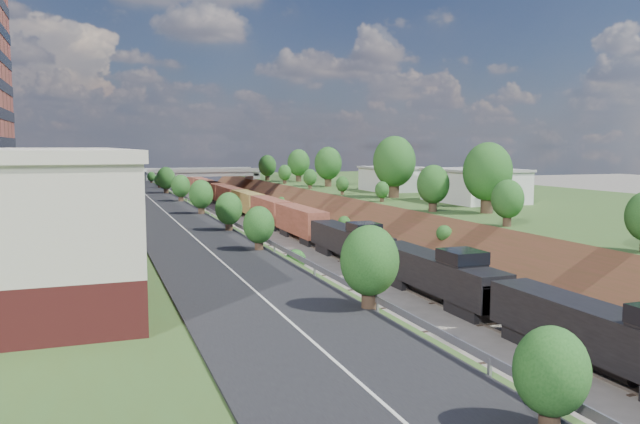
% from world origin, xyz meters
% --- Properties ---
extents(platform_right, '(44.00, 180.00, 5.00)m').
position_xyz_m(platform_right, '(33.00, 60.00, 2.50)').
color(platform_right, '#3D5824').
rests_on(platform_right, ground).
extents(embankment_left, '(10.00, 180.00, 10.00)m').
position_xyz_m(embankment_left, '(-11.00, 60.00, 0.00)').
color(embankment_left, brown).
rests_on(embankment_left, ground).
extents(embankment_right, '(10.00, 180.00, 10.00)m').
position_xyz_m(embankment_right, '(11.00, 60.00, 0.00)').
color(embankment_right, brown).
rests_on(embankment_right, ground).
extents(rail_left_track, '(1.58, 180.00, 0.18)m').
position_xyz_m(rail_left_track, '(-2.60, 60.00, 0.09)').
color(rail_left_track, gray).
rests_on(rail_left_track, ground).
extents(rail_right_track, '(1.58, 180.00, 0.18)m').
position_xyz_m(rail_right_track, '(2.60, 60.00, 0.09)').
color(rail_right_track, gray).
rests_on(rail_right_track, ground).
extents(road, '(8.00, 180.00, 0.10)m').
position_xyz_m(road, '(-15.50, 60.00, 5.05)').
color(road, black).
rests_on(road, platform_left).
extents(guardrail, '(0.10, 171.00, 0.70)m').
position_xyz_m(guardrail, '(-11.40, 59.80, 5.55)').
color(guardrail, '#99999E').
rests_on(guardrail, platform_left).
extents(commercial_building, '(14.30, 62.30, 7.00)m').
position_xyz_m(commercial_building, '(-28.00, 38.00, 8.51)').
color(commercial_building, maroon).
rests_on(commercial_building, platform_left).
extents(overpass, '(24.50, 8.30, 7.40)m').
position_xyz_m(overpass, '(0.00, 122.00, 4.92)').
color(overpass, gray).
rests_on(overpass, ground).
extents(white_building_near, '(9.00, 12.00, 4.00)m').
position_xyz_m(white_building_near, '(23.50, 52.00, 7.00)').
color(white_building_near, silver).
rests_on(white_building_near, platform_right).
extents(white_building_far, '(8.00, 10.00, 3.60)m').
position_xyz_m(white_building_far, '(23.00, 74.00, 6.80)').
color(white_building_far, silver).
rests_on(white_building_far, platform_right).
extents(tree_right_large, '(5.25, 5.25, 7.61)m').
position_xyz_m(tree_right_large, '(17.00, 40.00, 9.38)').
color(tree_right_large, '#473323').
rests_on(tree_right_large, platform_right).
extents(tree_left_crest, '(2.45, 2.45, 3.55)m').
position_xyz_m(tree_left_crest, '(-11.80, 20.00, 7.04)').
color(tree_left_crest, '#473323').
rests_on(tree_left_crest, platform_left).
extents(freight_train, '(2.78, 172.10, 4.55)m').
position_xyz_m(freight_train, '(2.60, 89.65, 2.47)').
color(freight_train, black).
rests_on(freight_train, ground).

